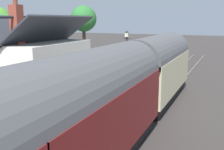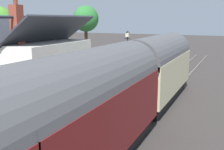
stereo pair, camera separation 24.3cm
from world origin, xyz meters
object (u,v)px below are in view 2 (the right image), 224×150
Objects in this scene: planter_corner_building at (121,78)px; planter_under_sign at (93,67)px; planter_by_door at (122,66)px; lamp_post_platform at (127,45)px; tree_distant at (0,25)px; tree_behind_building at (9,38)px; planter_edge_near at (51,110)px; tree_far_left at (86,19)px; station_building at (39,65)px; bench_by_lamp at (119,68)px; station_sign_board at (27,104)px; train at (97,103)px; bench_platform_end at (140,59)px.

planter_corner_building is 5.40m from planter_under_sign.
lamp_post_platform reaches higher than planter_by_door.
planter_under_sign is at bearing -93.32° from tree_distant.
planter_edge_near is at bearing -125.98° from tree_behind_building.
station_building is at bearing -159.46° from tree_far_left.
tree_distant is at bearing 87.09° from bench_by_lamp.
planter_by_door is 12.16m from tree_far_left.
tree_distant is (13.45, 15.55, 2.70)m from station_sign_board.
planter_under_sign is 1.13× the size of planter_edge_near.
tree_behind_building reaches higher than planter_edge_near.
tree_behind_building is 0.82× the size of tree_far_left.
train is 3.70× the size of tree_far_left.
station_sign_board is at bearing -178.87° from lamp_post_platform.
bench_platform_end is at bearing 11.04° from planter_corner_building.
tree_distant reaches higher than bench_platform_end.
tree_behind_building is at bearing 132.77° from planter_by_door.
lamp_post_platform is 0.63× the size of tree_behind_building.
bench_platform_end is 0.89× the size of station_sign_board.
station_building is (4.58, 6.52, 0.33)m from train.
tree_distant is at bearing 49.13° from station_sign_board.
bench_by_lamp is 1.33m from planter_by_door.
bench_platform_end is 5.63m from bench_by_lamp.
planter_corner_building reaches higher than planter_under_sign.
station_building is 8.95m from planter_by_door.
tree_behind_building reaches higher than station_sign_board.
tree_far_left is at bearing 42.53° from bench_by_lamp.
planter_under_sign is (-5.59, 2.41, -0.16)m from bench_platform_end.
planter_under_sign is 11.74m from planter_edge_near.
tree_far_left reaches higher than planter_under_sign.
lamp_post_platform reaches higher than bench_platform_end.
tree_distant is at bearing 92.47° from planter_by_door.
tree_far_left reaches higher than train.
tree_behind_building is (-1.55, 8.66, 2.66)m from planter_corner_building.
bench_by_lamp is 13.18m from tree_far_left.
planter_corner_building is (-3.38, -1.66, -0.05)m from bench_by_lamp.
lamp_post_platform is at bearing -98.34° from tree_distant.
train is 12.67m from bench_by_lamp.
lamp_post_platform is 14.76m from tree_far_left.
station_building is 5.37m from planter_edge_near.
planter_by_door is at bearing -60.81° from planter_under_sign.
tree_behind_building reaches higher than bench_by_lamp.
bench_platform_end is 9.19m from planter_corner_building.
tree_behind_building is at bearing -129.09° from tree_distant.
tree_far_left is (10.80, 9.87, 1.93)m from lamp_post_platform.
planter_corner_building is 16.51m from tree_distant.
station_sign_board is at bearing -130.87° from tree_distant.
planter_corner_building is 0.12× the size of tree_far_left.
train is 18.41× the size of bench_by_lamp.
train is at bearing -166.10° from bench_platform_end.
station_building reaches higher than tree_behind_building.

